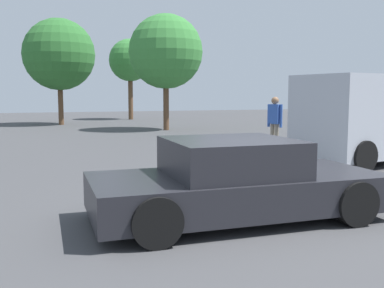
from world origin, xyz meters
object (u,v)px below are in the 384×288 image
(sedan_foreground, at_px, (235,182))
(pedestrian, at_px, (275,119))
(van_white, at_px, (383,116))
(dog, at_px, (230,166))

(sedan_foreground, xyz_separation_m, pedestrian, (4.51, 6.77, 0.49))
(sedan_foreground, bearing_deg, van_white, 32.83)
(van_white, distance_m, pedestrian, 3.37)
(van_white, height_order, pedestrian, van_white)
(sedan_foreground, height_order, pedestrian, pedestrian)
(sedan_foreground, distance_m, dog, 3.12)
(sedan_foreground, bearing_deg, dog, 68.28)
(sedan_foreground, relative_size, pedestrian, 2.46)
(sedan_foreground, relative_size, dog, 7.24)
(sedan_foreground, height_order, dog, sedan_foreground)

